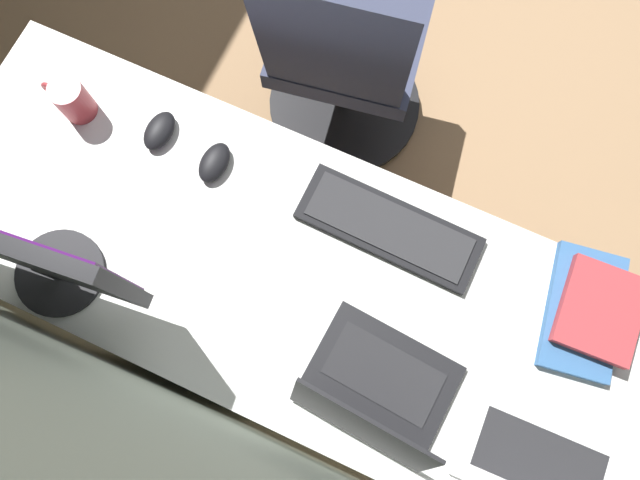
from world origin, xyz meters
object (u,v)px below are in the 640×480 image
Objects in this scene: laptop_leftmost at (375,394)px; keyboard_main at (389,228)px; mouse_main at (159,131)px; coffee_mug at (72,99)px; monitor_primary at (7,249)px; book_stack_near at (591,311)px; mouse_spare at (214,163)px; drawer_pedestal at (247,286)px; office_chair at (344,60)px.

keyboard_main is (0.11, -0.35, -0.04)m from laptop_leftmost.
mouse_main is 0.21m from coffee_mug.
monitor_primary reaches higher than book_stack_near.
laptop_leftmost is 0.37m from keyboard_main.
mouse_main is 1.00× the size of mouse_spare.
monitor_primary is (0.32, 0.18, 0.62)m from drawer_pedestal.
office_chair is (0.02, -0.73, 0.11)m from drawer_pedestal.
keyboard_main is at bearing 0.58° from book_stack_near.
laptop_leftmost reaches higher than book_stack_near.
book_stack_near reaches higher than keyboard_main.
mouse_spare is at bearing 1.89° from book_stack_near.
monitor_primary reaches higher than office_chair.
office_chair is at bearing -63.07° from laptop_leftmost.
monitor_primary is 1.19m from book_stack_near.
monitor_primary is 1.67× the size of book_stack_near.
office_chair reaches higher than laptop_leftmost.
keyboard_main is 3.56× the size of coffee_mug.
coffee_mug is (0.91, -0.32, 0.01)m from laptop_leftmost.
mouse_main is (0.70, -0.34, -0.03)m from laptop_leftmost.
book_stack_near is (-0.36, -0.36, -0.02)m from laptop_leftmost.
monitor_primary is at bearing 29.55° from drawer_pedestal.
laptop_leftmost is 0.75× the size of keyboard_main.
monitor_primary is 4.27× the size of coffee_mug.
coffee_mug is at bearing -19.33° from laptop_leftmost.
office_chair reaches higher than drawer_pedestal.
keyboard_main is at bearing -176.68° from mouse_spare.
monitor_primary is at bearing 61.99° from mouse_spare.
mouse_spare is 0.88× the size of coffee_mug.
laptop_leftmost is at bearing 149.09° from mouse_spare.
mouse_main is 0.65m from office_chair.
mouse_main reaches higher than keyboard_main.
coffee_mug is 0.12× the size of office_chair.
mouse_main reaches higher than drawer_pedestal.
drawer_pedestal is 0.72m from monitor_primary.
coffee_mug reaches higher than mouse_main.
keyboard_main is 4.07× the size of mouse_spare.
laptop_leftmost is 0.51m from book_stack_near.
drawer_pedestal is 5.85× the size of coffee_mug.
book_stack_near is (-0.47, -0.00, 0.01)m from keyboard_main.
book_stack_near reaches higher than mouse_main.
laptop_leftmost is at bearing 160.67° from coffee_mug.
coffee_mug is at bearing -20.62° from drawer_pedestal.
mouse_spare is 0.11× the size of office_chair.
mouse_main is 0.88× the size of coffee_mug.
mouse_main is (-0.04, -0.39, -0.22)m from monitor_primary.
office_chair reaches higher than book_stack_near.
laptop_leftmost is 1.05× the size of book_stack_near.
laptop_leftmost reaches higher than mouse_spare.
mouse_main is 0.16m from mouse_spare.
monitor_primary is 0.78m from keyboard_main.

